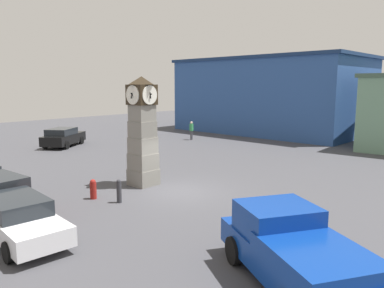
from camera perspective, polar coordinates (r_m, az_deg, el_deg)
The scene contains 9 objects.
ground_plane at distance 18.11m, azimuth -1.76°, elevation -7.20°, with size 81.49×81.49×0.00m, color #424247.
clock_tower at distance 18.88m, azimuth -7.55°, elevation 1.73°, with size 1.48×1.41×5.47m.
bollard_near_tower at distance 16.57m, azimuth -11.06°, elevation -7.01°, with size 0.21×0.21×1.04m.
bollard_mid_row at distance 17.39m, azimuth -14.83°, elevation -6.64°, with size 0.29×0.29×0.90m.
car_by_building at distance 13.73m, azimuth -24.83°, elevation -10.23°, with size 4.68×2.19×1.40m.
car_far_lot at distance 32.74m, azimuth -19.03°, elevation 1.01°, with size 3.98×4.70×1.54m.
pickup_truck at distance 10.14m, azimuth 15.11°, elevation -15.28°, with size 5.20×4.34×1.85m.
pedestrian_near_bench at distance 34.73m, azimuth -0.09°, elevation 2.26°, with size 0.35×0.45×1.72m.
warehouse_blue_far at distance 41.78m, azimuth 11.94°, elevation 7.26°, with size 19.72×11.90×7.85m.
Camera 1 is at (11.92, -12.67, 5.04)m, focal length 35.00 mm.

